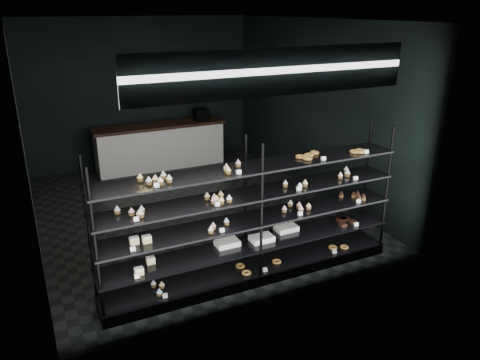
{
  "coord_description": "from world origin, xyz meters",
  "views": [
    {
      "loc": [
        -2.48,
        -7.23,
        3.39
      ],
      "look_at": [
        0.07,
        -1.9,
        1.19
      ],
      "focal_mm": 35.0,
      "sensor_mm": 36.0,
      "label": 1
    }
  ],
  "objects": [
    {
      "name": "signage",
      "position": [
        0.0,
        -2.93,
        2.75
      ],
      "size": [
        3.3,
        0.05,
        0.5
      ],
      "color": "#100D43",
      "rests_on": "room"
    },
    {
      "name": "service_counter",
      "position": [
        0.24,
        2.5,
        0.5
      ],
      "size": [
        2.89,
        0.65,
        1.23
      ],
      "color": "beige",
      "rests_on": "room"
    },
    {
      "name": "display_shelf",
      "position": [
        -0.03,
        -2.45,
        0.63
      ],
      "size": [
        4.0,
        0.5,
        1.91
      ],
      "color": "black",
      "rests_on": "room"
    },
    {
      "name": "pendant_lamp",
      "position": [
        -0.99,
        -1.04,
        2.45
      ],
      "size": [
        0.3,
        0.3,
        0.88
      ],
      "color": "black",
      "rests_on": "room"
    },
    {
      "name": "room",
      "position": [
        0.0,
        0.0,
        1.6
      ],
      "size": [
        5.01,
        6.01,
        3.2
      ],
      "color": "black",
      "rests_on": "ground"
    }
  ]
}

